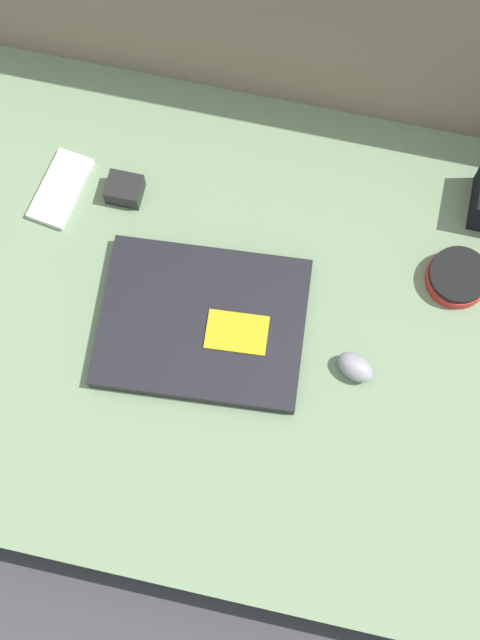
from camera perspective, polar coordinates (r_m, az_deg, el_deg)
ground_plane at (r=1.45m, az=0.00°, el=-1.73°), size 8.00×8.00×0.00m
couch_seat at (r=1.39m, az=0.00°, el=-1.03°), size 1.18×0.78×0.12m
couch_backrest at (r=1.45m, az=4.43°, el=19.36°), size 1.18×0.20×0.47m
laptop at (r=1.32m, az=-2.39°, el=-0.19°), size 0.32×0.26×0.03m
computer_mouse at (r=1.30m, az=7.40°, el=-3.01°), size 0.07×0.06×0.04m
speaker_puck at (r=1.38m, az=13.76°, el=2.68°), size 0.09×0.09×0.03m
phone_silver at (r=1.43m, az=-11.39°, el=8.23°), size 0.08×0.13×0.01m
charger_brick at (r=1.40m, az=-7.40°, el=8.29°), size 0.05×0.05×0.03m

